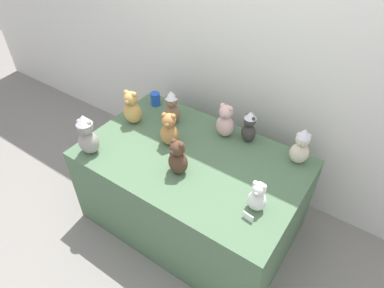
{
  "coord_description": "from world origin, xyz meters",
  "views": [
    {
      "loc": [
        1.01,
        -1.21,
        2.37
      ],
      "look_at": [
        0.0,
        0.25,
        0.84
      ],
      "focal_mm": 32.02,
      "sensor_mm": 36.0,
      "label": 1
    }
  ],
  "objects_px": {
    "teddy_bear_cream": "(301,146)",
    "teddy_bear_blush": "(225,121)",
    "display_table": "(192,191)",
    "party_cup_blue": "(155,99)",
    "teddy_bear_charcoal": "(249,127)",
    "teddy_bear_ash": "(87,135)",
    "teddy_bear_snow": "(257,197)",
    "teddy_bear_honey": "(132,108)",
    "teddy_bear_caramel": "(169,130)",
    "teddy_bear_mocha": "(172,107)",
    "teddy_bear_cocoa": "(178,158)"
  },
  "relations": [
    {
      "from": "teddy_bear_cream",
      "to": "teddy_bear_blush",
      "type": "bearing_deg",
      "value": 157.93
    },
    {
      "from": "display_table",
      "to": "party_cup_blue",
      "type": "xyz_separation_m",
      "value": [
        -0.63,
        0.37,
        0.41
      ]
    },
    {
      "from": "display_table",
      "to": "teddy_bear_blush",
      "type": "height_order",
      "value": "teddy_bear_blush"
    },
    {
      "from": "display_table",
      "to": "teddy_bear_charcoal",
      "type": "xyz_separation_m",
      "value": [
        0.24,
        0.39,
        0.49
      ]
    },
    {
      "from": "teddy_bear_cream",
      "to": "teddy_bear_ash",
      "type": "relative_size",
      "value": 0.88
    },
    {
      "from": "teddy_bear_snow",
      "to": "party_cup_blue",
      "type": "xyz_separation_m",
      "value": [
        -1.21,
        0.53,
        -0.05
      ]
    },
    {
      "from": "teddy_bear_honey",
      "to": "teddy_bear_charcoal",
      "type": "distance_m",
      "value": 0.91
    },
    {
      "from": "display_table",
      "to": "teddy_bear_charcoal",
      "type": "relative_size",
      "value": 6.1
    },
    {
      "from": "teddy_bear_caramel",
      "to": "teddy_bear_charcoal",
      "type": "bearing_deg",
      "value": 17.72
    },
    {
      "from": "teddy_bear_blush",
      "to": "teddy_bear_mocha",
      "type": "distance_m",
      "value": 0.43
    },
    {
      "from": "teddy_bear_cream",
      "to": "teddy_bear_ash",
      "type": "height_order",
      "value": "teddy_bear_ash"
    },
    {
      "from": "teddy_bear_blush",
      "to": "teddy_bear_charcoal",
      "type": "height_order",
      "value": "teddy_bear_blush"
    },
    {
      "from": "display_table",
      "to": "teddy_bear_snow",
      "type": "height_order",
      "value": "teddy_bear_snow"
    },
    {
      "from": "teddy_bear_blush",
      "to": "teddy_bear_mocha",
      "type": "xyz_separation_m",
      "value": [
        -0.42,
        -0.09,
        0.01
      ]
    },
    {
      "from": "teddy_bear_snow",
      "to": "teddy_bear_cocoa",
      "type": "bearing_deg",
      "value": 176.24
    },
    {
      "from": "display_table",
      "to": "teddy_bear_mocha",
      "type": "bearing_deg",
      "value": 145.46
    },
    {
      "from": "teddy_bear_cream",
      "to": "teddy_bear_charcoal",
      "type": "height_order",
      "value": "teddy_bear_cream"
    },
    {
      "from": "teddy_bear_snow",
      "to": "teddy_bear_mocha",
      "type": "relative_size",
      "value": 0.78
    },
    {
      "from": "teddy_bear_ash",
      "to": "party_cup_blue",
      "type": "height_order",
      "value": "teddy_bear_ash"
    },
    {
      "from": "teddy_bear_caramel",
      "to": "teddy_bear_blush",
      "type": "bearing_deg",
      "value": 27.63
    },
    {
      "from": "teddy_bear_cocoa",
      "to": "teddy_bear_charcoal",
      "type": "bearing_deg",
      "value": 71.51
    },
    {
      "from": "teddy_bear_blush",
      "to": "teddy_bear_snow",
      "type": "bearing_deg",
      "value": -42.51
    },
    {
      "from": "teddy_bear_cocoa",
      "to": "teddy_bear_caramel",
      "type": "bearing_deg",
      "value": 141.76
    },
    {
      "from": "teddy_bear_cocoa",
      "to": "teddy_bear_snow",
      "type": "xyz_separation_m",
      "value": [
        0.57,
        0.01,
        -0.02
      ]
    },
    {
      "from": "display_table",
      "to": "teddy_bear_caramel",
      "type": "distance_m",
      "value": 0.53
    },
    {
      "from": "display_table",
      "to": "teddy_bear_cream",
      "type": "distance_m",
      "value": 0.89
    },
    {
      "from": "teddy_bear_charcoal",
      "to": "teddy_bear_caramel",
      "type": "bearing_deg",
      "value": -119.9
    },
    {
      "from": "display_table",
      "to": "teddy_bear_blush",
      "type": "relative_size",
      "value": 5.73
    },
    {
      "from": "display_table",
      "to": "teddy_bear_cream",
      "type": "bearing_deg",
      "value": 30.83
    },
    {
      "from": "teddy_bear_ash",
      "to": "teddy_bear_caramel",
      "type": "height_order",
      "value": "teddy_bear_ash"
    },
    {
      "from": "teddy_bear_caramel",
      "to": "party_cup_blue",
      "type": "distance_m",
      "value": 0.54
    },
    {
      "from": "teddy_bear_ash",
      "to": "teddy_bear_blush",
      "type": "relative_size",
      "value": 1.18
    },
    {
      "from": "teddy_bear_cream",
      "to": "teddy_bear_blush",
      "type": "relative_size",
      "value": 1.04
    },
    {
      "from": "teddy_bear_honey",
      "to": "teddy_bear_mocha",
      "type": "xyz_separation_m",
      "value": [
        0.25,
        0.18,
        0.01
      ]
    },
    {
      "from": "teddy_bear_mocha",
      "to": "teddy_bear_cream",
      "type": "bearing_deg",
      "value": -26.47
    },
    {
      "from": "teddy_bear_caramel",
      "to": "teddy_bear_ash",
      "type": "bearing_deg",
      "value": -156.63
    },
    {
      "from": "teddy_bear_cream",
      "to": "teddy_bear_snow",
      "type": "height_order",
      "value": "teddy_bear_cream"
    },
    {
      "from": "teddy_bear_cream",
      "to": "teddy_bear_ash",
      "type": "distance_m",
      "value": 1.46
    },
    {
      "from": "teddy_bear_charcoal",
      "to": "party_cup_blue",
      "type": "bearing_deg",
      "value": -157.02
    },
    {
      "from": "teddy_bear_blush",
      "to": "teddy_bear_honey",
      "type": "bearing_deg",
      "value": -156.49
    },
    {
      "from": "teddy_bear_honey",
      "to": "teddy_bear_snow",
      "type": "bearing_deg",
      "value": -21.73
    },
    {
      "from": "teddy_bear_snow",
      "to": "teddy_bear_mocha",
      "type": "xyz_separation_m",
      "value": [
        -0.94,
        0.41,
        0.04
      ]
    },
    {
      "from": "teddy_bear_ash",
      "to": "teddy_bear_snow",
      "type": "height_order",
      "value": "teddy_bear_ash"
    },
    {
      "from": "teddy_bear_charcoal",
      "to": "teddy_bear_mocha",
      "type": "relative_size",
      "value": 0.9
    },
    {
      "from": "display_table",
      "to": "teddy_bear_charcoal",
      "type": "bearing_deg",
      "value": 58.61
    },
    {
      "from": "teddy_bear_cream",
      "to": "teddy_bear_caramel",
      "type": "relative_size",
      "value": 1.05
    },
    {
      "from": "teddy_bear_charcoal",
      "to": "teddy_bear_caramel",
      "type": "relative_size",
      "value": 0.95
    },
    {
      "from": "teddy_bear_charcoal",
      "to": "teddy_bear_snow",
      "type": "relative_size",
      "value": 1.15
    },
    {
      "from": "teddy_bear_snow",
      "to": "teddy_bear_caramel",
      "type": "distance_m",
      "value": 0.82
    },
    {
      "from": "display_table",
      "to": "teddy_bear_cream",
      "type": "height_order",
      "value": "teddy_bear_cream"
    }
  ]
}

